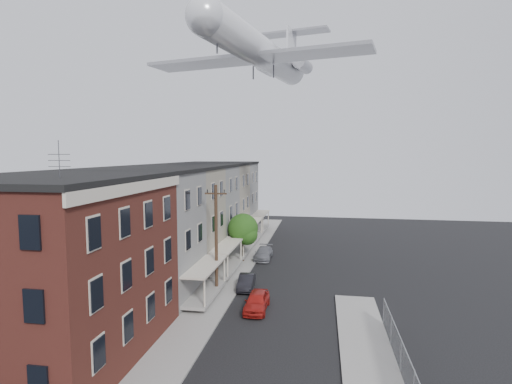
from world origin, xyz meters
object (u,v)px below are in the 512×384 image
at_px(car_far, 263,253).
at_px(street_tree, 244,230).
at_px(airplane, 262,53).
at_px(utility_pole, 216,238).
at_px(car_mid, 246,282).
at_px(car_near, 257,301).

bearing_deg(car_far, street_tree, -140.36).
relative_size(street_tree, car_far, 1.19).
xyz_separation_m(street_tree, airplane, (2.05, -0.93, 17.89)).
height_order(street_tree, car_far, street_tree).
height_order(utility_pole, airplane, airplane).
bearing_deg(car_mid, car_far, 86.23).
xyz_separation_m(car_near, car_far, (-1.62, 14.27, -0.05)).
distance_m(street_tree, car_far, 3.71).
height_order(street_tree, car_mid, street_tree).
bearing_deg(street_tree, car_near, -74.75).
relative_size(street_tree, car_near, 1.30).
bearing_deg(street_tree, car_far, 39.52).
relative_size(street_tree, airplane, 0.21).
bearing_deg(airplane, utility_pole, -104.80).
bearing_deg(utility_pole, street_tree, 88.11).
bearing_deg(airplane, car_near, -83.13).
height_order(car_near, airplane, airplane).
height_order(car_far, airplane, airplane).
distance_m(utility_pole, street_tree, 10.00).
xyz_separation_m(car_near, airplane, (-1.42, 11.81, 20.65)).
distance_m(street_tree, airplane, 18.03).
xyz_separation_m(car_mid, car_far, (0.04, 9.77, 0.04)).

